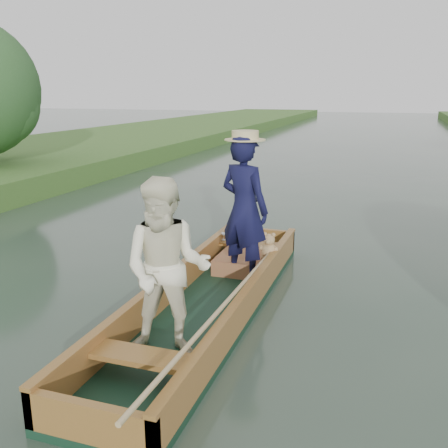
% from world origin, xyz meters
% --- Properties ---
extents(ground, '(120.00, 120.00, 0.00)m').
position_xyz_m(ground, '(0.00, 0.00, 0.00)').
color(ground, '#283D30').
rests_on(ground, ground).
extents(trees_far, '(22.12, 8.78, 4.43)m').
position_xyz_m(trees_far, '(-0.64, 8.02, 2.43)').
color(trees_far, '#47331E').
rests_on(trees_far, ground).
extents(punt, '(1.13, 5.26, 2.06)m').
position_xyz_m(punt, '(0.05, -0.05, 0.69)').
color(punt, '#123020').
rests_on(punt, ground).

